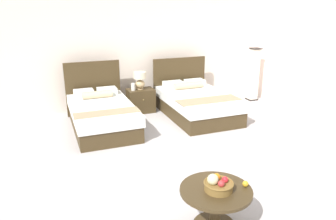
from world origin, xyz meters
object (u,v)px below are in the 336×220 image
(coffee_table, at_px, (215,199))
(vase, at_px, (133,87))
(table_lamp, at_px, (140,79))
(bed_near_window, at_px, (102,114))
(bed_near_corner, at_px, (196,103))
(floor_lamp_corner, at_px, (254,74))
(fruit_bowl, at_px, (218,184))
(loose_apple, at_px, (245,184))
(nightstand, at_px, (141,101))

(coffee_table, bearing_deg, vase, 86.91)
(table_lamp, relative_size, vase, 2.39)
(coffee_table, bearing_deg, bed_near_window, 99.88)
(bed_near_corner, distance_m, coffee_table, 3.83)
(bed_near_window, bearing_deg, floor_lamp_corner, 8.38)
(bed_near_corner, height_order, fruit_bowl, bed_near_corner)
(vase, relative_size, coffee_table, 0.21)
(bed_near_corner, relative_size, fruit_bowl, 6.35)
(vase, xyz_separation_m, fruit_bowl, (-0.22, -4.21, -0.07))
(vase, relative_size, floor_lamp_corner, 0.12)
(bed_near_window, xyz_separation_m, vase, (0.84, 0.64, 0.32))
(bed_near_window, relative_size, loose_apple, 30.01)
(bed_near_corner, relative_size, vase, 12.50)
(bed_near_corner, distance_m, nightstand, 1.27)
(vase, bearing_deg, nightstand, 12.58)
(bed_near_window, relative_size, fruit_bowl, 6.28)
(coffee_table, distance_m, loose_apple, 0.37)
(nightstand, xyz_separation_m, coffee_table, (-0.40, -4.22, 0.08))
(nightstand, relative_size, vase, 3.60)
(floor_lamp_corner, bearing_deg, coffee_table, -129.31)
(bed_near_window, relative_size, floor_lamp_corner, 1.53)
(table_lamp, xyz_separation_m, fruit_bowl, (-0.40, -4.27, -0.22))
(nightstand, distance_m, table_lamp, 0.50)
(bed_near_corner, xyz_separation_m, nightstand, (-1.07, 0.68, -0.03))
(fruit_bowl, bearing_deg, table_lamp, 84.68)
(table_lamp, relative_size, floor_lamp_corner, 0.30)
(nightstand, height_order, vase, vase)
(bed_near_window, relative_size, coffee_table, 2.58)
(table_lamp, height_order, vase, table_lamp)
(loose_apple, relative_size, floor_lamp_corner, 0.05)
(nightstand, xyz_separation_m, vase, (-0.18, -0.04, 0.35))
(nightstand, bearing_deg, loose_apple, -91.04)
(bed_near_corner, bearing_deg, floor_lamp_corner, 17.21)
(vase, relative_size, fruit_bowl, 0.51)
(bed_near_window, distance_m, bed_near_corner, 2.09)
(vase, bearing_deg, fruit_bowl, -92.97)
(nightstand, xyz_separation_m, table_lamp, (0.00, 0.02, 0.50))
(bed_near_window, relative_size, table_lamp, 5.18)
(bed_near_window, relative_size, vase, 12.36)
(nightstand, height_order, coffee_table, nightstand)
(coffee_table, xyz_separation_m, floor_lamp_corner, (3.38, 4.13, 0.32))
(floor_lamp_corner, bearing_deg, loose_apple, -126.02)
(floor_lamp_corner, bearing_deg, bed_near_corner, -162.79)
(bed_near_corner, distance_m, vase, 1.44)
(bed_near_corner, xyz_separation_m, floor_lamp_corner, (1.91, 0.59, 0.37))
(nightstand, relative_size, loose_apple, 8.74)
(table_lamp, xyz_separation_m, loose_apple, (-0.08, -4.31, -0.25))
(bed_near_corner, bearing_deg, vase, 152.65)
(fruit_bowl, bearing_deg, coffee_table, 106.83)
(vase, height_order, loose_apple, vase)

